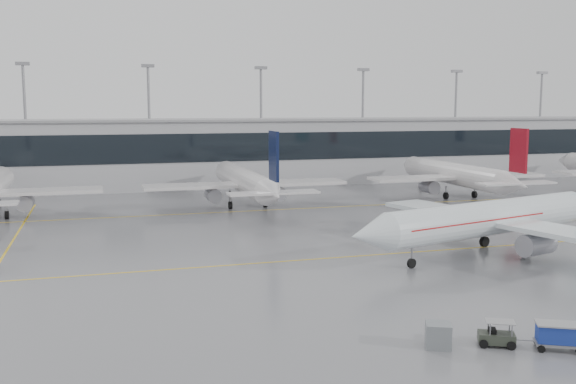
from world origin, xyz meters
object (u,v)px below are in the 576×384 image
object	(u,v)px
baggage_cart	(559,334)
gse_unit	(438,335)
air_canada_jet	(498,218)
baggage_tug	(496,337)

from	to	relation	value
baggage_cart	gse_unit	world-z (taller)	baggage_cart
air_canada_jet	baggage_cart	distance (m)	26.57
baggage_cart	gse_unit	bearing A→B (deg)	-172.60
baggage_tug	gse_unit	distance (m)	3.68
air_canada_jet	gse_unit	world-z (taller)	air_canada_jet
baggage_tug	gse_unit	world-z (taller)	baggage_tug
air_canada_jet	baggage_tug	size ratio (longest dim) A/B	11.03
baggage_tug	baggage_cart	size ratio (longest dim) A/B	1.06
air_canada_jet	gse_unit	size ratio (longest dim) A/B	23.48
gse_unit	baggage_cart	bearing A→B (deg)	5.11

